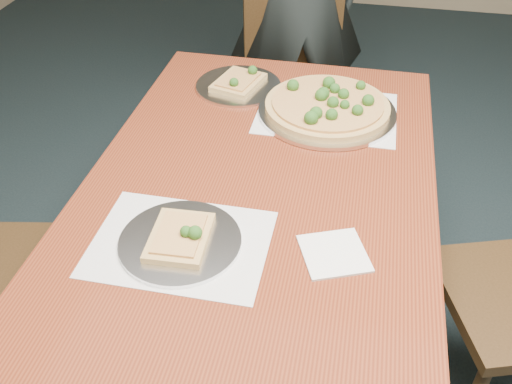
% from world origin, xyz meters
% --- Properties ---
extents(dining_table, '(0.90, 1.50, 0.75)m').
position_xyz_m(dining_table, '(-0.42, 0.58, 0.66)').
color(dining_table, '#5A2112').
rests_on(dining_table, ground).
extents(chair_far, '(0.54, 0.54, 0.91)m').
position_xyz_m(chair_far, '(-0.47, 1.66, 0.52)').
color(chair_far, black).
rests_on(chair_far, ground).
extents(placemat_main, '(0.42, 0.32, 0.00)m').
position_xyz_m(placemat_main, '(-0.29, 1.00, 0.75)').
color(placemat_main, white).
rests_on(placemat_main, dining_table).
extents(placemat_near, '(0.40, 0.30, 0.00)m').
position_xyz_m(placemat_near, '(-0.55, 0.36, 0.75)').
color(placemat_near, white).
rests_on(placemat_near, dining_table).
extents(pizza_pan, '(0.42, 0.42, 0.07)m').
position_xyz_m(pizza_pan, '(-0.29, 1.00, 0.77)').
color(pizza_pan, silver).
rests_on(pizza_pan, dining_table).
extents(slice_plate_near, '(0.28, 0.28, 0.06)m').
position_xyz_m(slice_plate_near, '(-0.55, 0.36, 0.76)').
color(slice_plate_near, silver).
rests_on(slice_plate_near, dining_table).
extents(slice_plate_far, '(0.28, 0.28, 0.06)m').
position_xyz_m(slice_plate_far, '(-0.59, 1.11, 0.76)').
color(slice_plate_far, silver).
rests_on(slice_plate_far, dining_table).
extents(napkin, '(0.18, 0.18, 0.01)m').
position_xyz_m(napkin, '(-0.21, 0.39, 0.75)').
color(napkin, white).
rests_on(napkin, dining_table).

